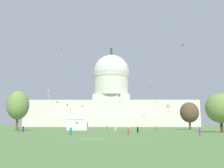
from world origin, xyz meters
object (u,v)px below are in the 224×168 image
event_tent (78,122)px  person_white_mid_right (115,129)px  kite_yellow_low (70,109)px  kite_pink_low (168,89)px  person_navy_front_center (23,129)px  person_teal_lawn_far_right (71,131)px  capitol_building (111,100)px  person_black_mid_left (138,130)px  person_red_near_tree_east (128,131)px  kite_black_low (156,102)px  kite_lime_low (168,106)px  kite_orange_high (62,51)px  person_purple_lawn_far_left (200,131)px  kite_blue_low (119,96)px  kite_violet_mid (150,87)px  kite_green_low (57,102)px  person_olive_front_right (107,128)px  kite_turquoise_high (56,52)px  kite_magenta_high (183,45)px  kite_white_low (48,93)px  tree_east_far (189,112)px  kite_gold_low (122,100)px  tree_west_near (18,105)px  kite_cyan_low (67,106)px  person_olive_back_right (156,129)px  kite_red_low (82,106)px  person_olive_front_left (19,130)px

event_tent → person_white_mid_right: 15.49m
kite_yellow_low → kite_pink_low: bearing=73.6°
person_navy_front_center → person_teal_lawn_far_right: 25.24m
capitol_building → person_black_mid_left: bearing=-86.6°
person_red_near_tree_east → kite_black_low: (21.35, 91.84, 13.96)m
kite_lime_low → kite_orange_high: (-43.08, 27.61, 28.23)m
person_red_near_tree_east → kite_black_low: kite_black_low is taller
person_purple_lawn_far_left → kite_black_low: 96.15m
person_purple_lawn_far_left → person_navy_front_center: 46.39m
kite_orange_high → kite_blue_low: bearing=57.1°
kite_violet_mid → kite_green_low: size_ratio=0.24×
person_olive_front_right → kite_violet_mid: size_ratio=1.74×
capitol_building → kite_turquoise_high: size_ratio=70.72×
person_navy_front_center → kite_lime_low: kite_lime_low is taller
person_navy_front_center → kite_turquoise_high: 67.39m
person_olive_front_right → kite_lime_low: bearing=127.3°
kite_lime_low → kite_blue_low: bearing=-116.8°
kite_yellow_low → kite_magenta_high: bearing=95.8°
kite_white_low → kite_black_low: bearing=-160.5°
person_black_mid_left → person_white_mid_right: (-5.60, 18.84, -0.01)m
person_black_mid_left → kite_green_low: kite_green_low is taller
person_navy_front_center → kite_turquoise_high: kite_turquoise_high is taller
kite_violet_mid → kite_black_low: size_ratio=0.24×
person_red_near_tree_east → tree_east_far: bearing=-6.5°
kite_gold_low → kite_orange_high: 38.96m
capitol_building → person_black_mid_left: (8.49, -142.01, -21.36)m
person_white_mid_right → kite_pink_low: bearing=40.8°
kite_black_low → tree_west_near: bearing=46.4°
person_black_mid_left → kite_gold_low: (-1.73, 61.86, 13.88)m
person_white_mid_right → kite_magenta_high: size_ratio=0.34×
person_white_mid_right → event_tent: bearing=-151.9°
kite_cyan_low → kite_turquoise_high: kite_turquoise_high is taller
person_navy_front_center → kite_black_low: kite_black_low is taller
person_red_near_tree_east → kite_blue_low: size_ratio=0.46×
person_olive_back_right → kite_magenta_high: (20.12, 36.79, 39.21)m
person_olive_back_right → kite_violet_mid: 102.02m
kite_blue_low → kite_cyan_low: bearing=25.8°
person_red_near_tree_east → kite_cyan_low: size_ratio=0.38×
capitol_building → tree_east_far: capitol_building is taller
person_olive_back_right → person_teal_lawn_far_right: bearing=172.7°
capitol_building → kite_yellow_low: 48.85m
kite_blue_low → kite_white_low: 24.90m
kite_gold_low → kite_turquoise_high: bearing=169.2°
person_purple_lawn_far_left → person_black_mid_left: size_ratio=1.09×
person_navy_front_center → person_black_mid_left: size_ratio=1.10×
kite_red_low → kite_turquoise_high: kite_turquoise_high is taller
event_tent → kite_orange_high: size_ratio=1.65×
person_olive_front_left → person_purple_lawn_far_left: (39.10, -12.26, 0.02)m
kite_magenta_high → kite_lime_low: bearing=-18.4°
person_teal_lawn_far_right → person_purple_lawn_far_left: bearing=165.9°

